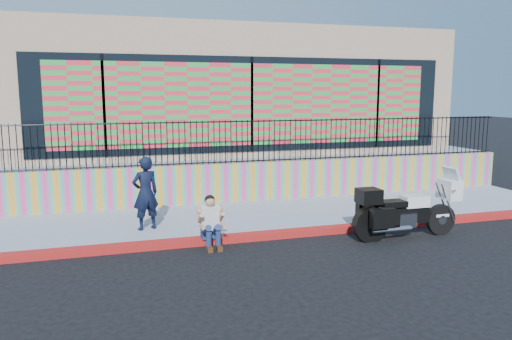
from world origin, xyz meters
name	(u,v)px	position (x,y,z in m)	size (l,w,h in m)	color
ground	(303,235)	(0.00, 0.00, 0.00)	(90.00, 90.00, 0.00)	black
red_curb	(303,232)	(0.00, 0.00, 0.07)	(16.00, 0.30, 0.15)	#B0290C
sidewalk	(279,215)	(0.00, 1.65, 0.07)	(16.00, 3.00, 0.15)	#8F96AC
mural_wall	(260,181)	(0.00, 3.25, 0.70)	(16.00, 0.20, 1.10)	#F44093
metal_fence	(260,141)	(0.00, 3.25, 1.85)	(15.80, 0.04, 1.20)	black
elevated_platform	(221,160)	(0.00, 8.35, 0.62)	(16.00, 10.00, 1.25)	#8F96AC
storefront_building	(222,91)	(0.00, 8.13, 3.25)	(14.00, 8.06, 4.00)	tan
police_motorcycle	(405,209)	(2.08, -0.82, 0.65)	(2.50, 0.83, 1.56)	black
police_officer	(145,193)	(-3.40, 1.01, 0.98)	(0.61, 0.40, 1.66)	black
seated_man	(211,226)	(-2.16, -0.25, 0.45)	(0.54, 0.71, 1.06)	navy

